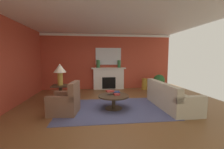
% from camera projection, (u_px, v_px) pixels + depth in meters
% --- Properties ---
extents(ground_plane, '(8.63, 8.63, 0.00)m').
position_uv_depth(ground_plane, '(112.00, 109.00, 4.96)').
color(ground_plane, brown).
extents(wall_fireplace, '(7.11, 0.12, 2.92)m').
position_uv_depth(wall_fireplace, '(105.00, 62.00, 8.14)').
color(wall_fireplace, '#B7422D').
rests_on(wall_fireplace, ground_plane).
extents(wall_window, '(0.12, 7.24, 2.92)m').
position_uv_depth(wall_window, '(6.00, 64.00, 4.71)').
color(wall_window, '#B7422D').
rests_on(wall_window, ground_plane).
extents(ceiling_panel, '(7.11, 7.24, 0.06)m').
position_uv_depth(ceiling_panel, '(111.00, 18.00, 4.94)').
color(ceiling_panel, white).
extents(crown_moulding, '(7.11, 0.08, 0.12)m').
position_uv_depth(crown_moulding, '(105.00, 35.00, 7.91)').
color(crown_moulding, white).
extents(area_rug, '(3.51, 2.34, 0.01)m').
position_uv_depth(area_rug, '(114.00, 109.00, 4.96)').
color(area_rug, '#4C517A').
rests_on(area_rug, ground_plane).
extents(fireplace, '(1.80, 0.35, 1.15)m').
position_uv_depth(fireplace, '(109.00, 79.00, 8.05)').
color(fireplace, white).
rests_on(fireplace, ground_plane).
extents(mantel_mirror, '(1.35, 0.04, 0.89)m').
position_uv_depth(mantel_mirror, '(108.00, 56.00, 8.04)').
color(mantel_mirror, silver).
extents(sofa, '(0.95, 2.12, 0.85)m').
position_uv_depth(sofa, '(170.00, 99.00, 5.07)').
color(sofa, '#BCB299').
rests_on(sofa, ground_plane).
extents(armchair_near_window, '(0.89, 0.89, 0.95)m').
position_uv_depth(armchair_near_window, '(65.00, 103.00, 4.52)').
color(armchair_near_window, brown).
rests_on(armchair_near_window, ground_plane).
extents(coffee_table, '(1.00, 1.00, 0.45)m').
position_uv_depth(coffee_table, '(114.00, 99.00, 4.92)').
color(coffee_table, '#3D2D1E').
rests_on(coffee_table, ground_plane).
extents(side_table, '(0.56, 0.56, 0.70)m').
position_uv_depth(side_table, '(61.00, 93.00, 5.38)').
color(side_table, '#3D2D1E').
rests_on(side_table, ground_plane).
extents(table_lamp, '(0.44, 0.44, 0.75)m').
position_uv_depth(table_lamp, '(60.00, 70.00, 5.29)').
color(table_lamp, '#B28E38').
rests_on(table_lamp, side_table).
extents(vase_mantel_right, '(0.16, 0.16, 0.39)m').
position_uv_depth(vase_mantel_right, '(119.00, 64.00, 7.98)').
color(vase_mantel_right, '#33703D').
rests_on(vase_mantel_right, fireplace).
extents(vase_tall_corner, '(0.29, 0.29, 0.58)m').
position_uv_depth(vase_tall_corner, '(144.00, 84.00, 8.00)').
color(vase_tall_corner, '#B7892D').
rests_on(vase_tall_corner, ground_plane).
extents(vase_mantel_left, '(0.19, 0.19, 0.40)m').
position_uv_depth(vase_mantel_left, '(98.00, 64.00, 7.85)').
color(vase_mantel_left, '#33703D').
rests_on(vase_mantel_left, fireplace).
extents(book_red_cover, '(0.21, 0.22, 0.05)m').
position_uv_depth(book_red_cover, '(117.00, 94.00, 4.94)').
color(book_red_cover, maroon).
rests_on(book_red_cover, coffee_table).
extents(book_art_folio, '(0.23, 0.16, 0.04)m').
position_uv_depth(book_art_folio, '(116.00, 92.00, 5.05)').
color(book_art_folio, navy).
rests_on(book_art_folio, coffee_table).
extents(book_small_novel, '(0.28, 0.25, 0.04)m').
position_uv_depth(book_small_novel, '(110.00, 91.00, 4.98)').
color(book_small_novel, maroon).
rests_on(book_small_novel, coffee_table).
extents(potted_plant, '(0.56, 0.56, 0.83)m').
position_uv_depth(potted_plant, '(159.00, 81.00, 7.62)').
color(potted_plant, '#333333').
rests_on(potted_plant, ground_plane).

